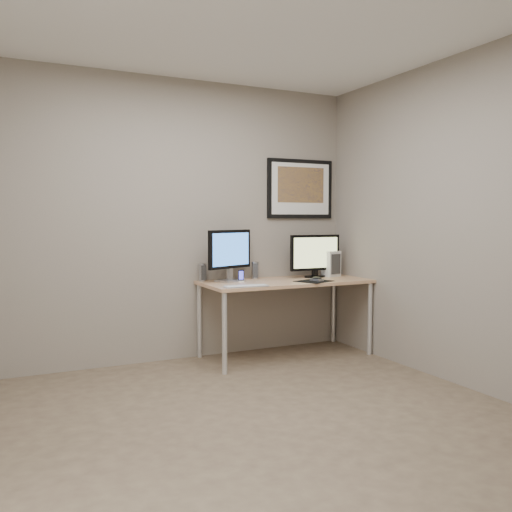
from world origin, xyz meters
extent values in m
plane|color=brown|center=(0.00, 0.00, 0.00)|extent=(3.60, 3.60, 0.00)
plane|color=white|center=(0.00, 0.00, 2.60)|extent=(3.60, 3.60, 0.00)
plane|color=gray|center=(0.00, 1.70, 1.30)|extent=(3.60, 0.00, 3.60)
plane|color=gray|center=(1.80, 0.00, 1.30)|extent=(0.00, 3.40, 3.40)
cube|color=#9A734A|center=(1.00, 1.35, 0.71)|extent=(1.60, 0.70, 0.03)
cylinder|color=silver|center=(0.24, 1.04, 0.35)|extent=(0.04, 0.04, 0.70)
cylinder|color=silver|center=(0.24, 1.66, 0.35)|extent=(0.04, 0.04, 0.70)
cylinder|color=silver|center=(1.76, 1.04, 0.35)|extent=(0.04, 0.04, 0.70)
cylinder|color=silver|center=(1.76, 1.66, 0.35)|extent=(0.04, 0.04, 0.70)
cube|color=black|center=(1.35, 1.68, 1.62)|extent=(0.75, 0.03, 0.60)
cube|color=silver|center=(1.35, 1.67, 1.62)|extent=(0.67, 0.00, 0.52)
cube|color=gold|center=(1.35, 1.66, 1.66)|extent=(0.54, 0.00, 0.36)
cube|color=#A6A6AB|center=(0.49, 1.50, 0.74)|extent=(0.29, 0.25, 0.02)
cube|color=#A6A6AB|center=(0.49, 1.50, 0.80)|extent=(0.06, 0.05, 0.10)
cube|color=black|center=(0.49, 1.50, 1.03)|extent=(0.50, 0.24, 0.36)
cube|color=#275AA3|center=(0.49, 1.48, 1.03)|extent=(0.44, 0.19, 0.30)
cube|color=black|center=(1.39, 1.45, 0.74)|extent=(0.23, 0.13, 0.02)
cube|color=black|center=(1.39, 1.45, 0.77)|extent=(0.05, 0.04, 0.05)
cube|color=black|center=(1.39, 1.45, 0.98)|extent=(0.54, 0.05, 0.36)
cube|color=tan|center=(1.39, 1.43, 0.98)|extent=(0.49, 0.02, 0.30)
cylinder|color=#A6A6AB|center=(0.26, 1.64, 0.81)|extent=(0.07, 0.07, 0.16)
cylinder|color=#A6A6AB|center=(0.80, 1.60, 0.81)|extent=(0.08, 0.08, 0.17)
cube|color=black|center=(0.56, 1.41, 0.79)|extent=(0.06, 0.06, 0.12)
cube|color=#B7B7BB|center=(0.45, 1.06, 0.74)|extent=(0.40, 0.13, 0.01)
cube|color=black|center=(1.20, 1.16, 0.73)|extent=(0.38, 0.36, 0.00)
ellipsoid|color=black|center=(1.22, 1.15, 0.75)|extent=(0.09, 0.13, 0.04)
cube|color=silver|center=(1.59, 1.46, 0.86)|extent=(0.19, 0.16, 0.26)
camera|label=1|loc=(-1.49, -3.14, 1.32)|focal=38.00mm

